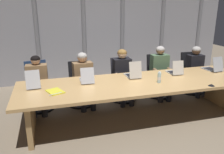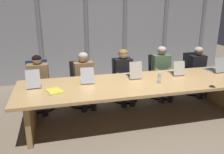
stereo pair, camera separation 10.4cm
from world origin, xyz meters
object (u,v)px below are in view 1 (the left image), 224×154
laptop_left_end (33,83)px  person_left_end (37,81)px  laptop_center (133,74)px  office_chair_left_end (39,91)px  person_right_mid (161,69)px  person_left_mid (84,76)px  office_chair_right_mid (158,80)px  person_right_end (197,67)px  laptop_right_mid (175,71)px  office_chair_right_end (191,77)px  water_bottle_primary (159,78)px  office_chair_left_mid (81,88)px  conference_mic_left_side (211,85)px  laptop_right_end (212,68)px  office_chair_center (123,84)px  person_center (123,73)px  spiral_notepad (55,92)px  laptop_left_mid (87,79)px

laptop_left_end → person_left_end: 0.57m
laptop_center → office_chair_left_end: bearing=69.7°
person_right_mid → person_left_mid: bearing=-86.6°
office_chair_right_mid → person_left_end: 2.73m
person_right_end → laptop_right_mid: bearing=-59.0°
office_chair_right_end → water_bottle_primary: (-1.49, -1.15, 0.47)m
person_left_mid → office_chair_left_mid: bearing=-164.6°
laptop_right_mid → conference_mic_left_side: 0.87m
laptop_center → laptop_right_end: 1.81m
office_chair_right_mid → office_chair_left_end: bearing=-89.6°
water_bottle_primary → laptop_right_mid: bearing=37.0°
laptop_right_end → office_chair_left_end: bearing=74.3°
laptop_right_end → office_chair_left_mid: laptop_right_end is taller
office_chair_left_mid → person_right_mid: person_right_mid is taller
person_right_mid → conference_mic_left_side: person_right_mid is taller
person_right_end → conference_mic_left_side: size_ratio=10.35×
office_chair_left_mid → person_right_end: size_ratio=0.80×
office_chair_center → water_bottle_primary: 1.28m
person_left_mid → conference_mic_left_side: size_ratio=10.36×
laptop_left_end → laptop_center: 1.84m
person_left_end → person_center: size_ratio=0.97×
laptop_right_end → office_chair_right_mid: bearing=47.2°
person_center → spiral_notepad: (-1.48, -0.96, 0.07)m
laptop_center → laptop_right_end: size_ratio=0.94×
person_left_mid → spiral_notepad: 1.14m
person_center → person_right_end: size_ratio=1.02×
person_right_mid → conference_mic_left_side: bearing=13.1°
laptop_left_end → laptop_left_mid: bearing=-94.7°
person_left_mid → conference_mic_left_side: person_left_mid is taller
laptop_left_mid → laptop_center: laptop_center is taller
person_right_mid → spiral_notepad: bearing=-64.7°
person_left_mid → person_right_end: (2.71, -0.00, -0.00)m
laptop_left_mid → conference_mic_left_side: laptop_left_mid is taller
laptop_left_mid → person_right_end: (2.74, 0.56, -0.13)m
office_chair_left_end → person_center: person_center is taller
office_chair_center → person_right_end: person_right_end is taller
laptop_left_mid → person_left_mid: bearing=-0.2°
person_center → laptop_right_mid: bearing=57.9°
laptop_left_end → laptop_right_mid: (2.75, -0.00, -0.00)m
person_center → person_right_mid: 0.90m
laptop_left_mid → office_chair_left_end: (-0.89, 0.72, -0.42)m
laptop_right_mid → conference_mic_left_side: (0.22, -0.84, -0.04)m
office_chair_left_end → office_chair_right_end: size_ratio=1.02×
water_bottle_primary → person_right_mid: bearing=60.9°
laptop_center → laptop_right_mid: size_ratio=1.11×
office_chair_left_end → office_chair_center: size_ratio=1.04×
laptop_center → office_chair_right_mid: 1.23m
laptop_right_mid → person_right_end: size_ratio=0.33×
office_chair_left_mid → spiral_notepad: size_ratio=2.50×
office_chair_left_mid → office_chair_right_end: office_chair_right_end is taller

